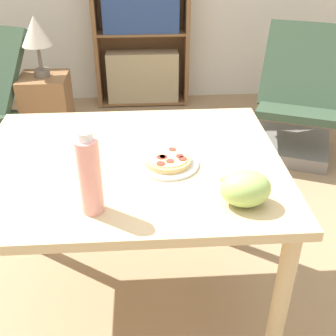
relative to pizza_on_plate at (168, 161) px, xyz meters
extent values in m
plane|color=#9E7F5B|center=(-0.27, 0.02, -0.79)|extent=(14.00, 14.00, 0.00)
cube|color=#D1B27F|center=(-0.14, 0.04, -0.03)|extent=(1.13, 0.90, 0.03)
cylinder|color=#D1B27F|center=(0.37, -0.35, -0.42)|extent=(0.06, 0.06, 0.74)
cylinder|color=#D1B27F|center=(-0.65, 0.44, -0.42)|extent=(0.06, 0.06, 0.74)
cylinder|color=#D1B27F|center=(0.37, 0.44, -0.42)|extent=(0.06, 0.06, 0.74)
cylinder|color=white|center=(0.00, 0.00, -0.01)|extent=(0.23, 0.23, 0.01)
cylinder|color=#DBB26B|center=(0.00, 0.00, 0.01)|extent=(0.17, 0.17, 0.02)
cylinder|color=#EACC7A|center=(0.00, 0.00, 0.02)|extent=(0.15, 0.15, 0.00)
cylinder|color=#A83328|center=(-0.02, 0.00, 0.02)|extent=(0.03, 0.03, 0.00)
cylinder|color=#A83328|center=(0.02, 0.05, 0.02)|extent=(0.03, 0.03, 0.00)
cylinder|color=#A83328|center=(-0.02, 0.00, 0.02)|extent=(0.03, 0.03, 0.00)
cylinder|color=#A83328|center=(0.01, -0.03, 0.02)|extent=(0.03, 0.03, 0.00)
cylinder|color=#A83328|center=(0.04, 0.00, 0.02)|extent=(0.03, 0.03, 0.00)
cylinder|color=#A83328|center=(-0.03, -0.05, 0.02)|extent=(0.03, 0.03, 0.00)
cylinder|color=#A83328|center=(0.05, -0.02, 0.02)|extent=(0.03, 0.03, 0.00)
ellipsoid|color=#A8CC66|center=(0.22, -0.25, 0.04)|extent=(0.16, 0.12, 0.11)
sphere|color=#A8CC66|center=(0.24, -0.23, 0.02)|extent=(0.02, 0.02, 0.02)
sphere|color=#A8CC66|center=(0.27, -0.22, 0.00)|extent=(0.03, 0.03, 0.03)
sphere|color=#A8CC66|center=(0.19, -0.27, 0.01)|extent=(0.02, 0.02, 0.02)
sphere|color=#A8CC66|center=(0.22, -0.23, 0.05)|extent=(0.02, 0.02, 0.02)
sphere|color=#A8CC66|center=(0.21, -0.23, 0.06)|extent=(0.02, 0.02, 0.02)
sphere|color=#A8CC66|center=(0.23, -0.29, 0.05)|extent=(0.02, 0.02, 0.02)
sphere|color=#A8CC66|center=(0.16, -0.22, 0.06)|extent=(0.02, 0.02, 0.02)
sphere|color=#A8CC66|center=(0.20, -0.27, 0.01)|extent=(0.02, 0.02, 0.02)
sphere|color=#A8CC66|center=(0.25, -0.23, 0.01)|extent=(0.02, 0.02, 0.02)
sphere|color=#A8CC66|center=(0.22, -0.20, 0.00)|extent=(0.03, 0.03, 0.03)
cylinder|color=pink|center=(-0.25, -0.26, 0.11)|extent=(0.07, 0.07, 0.24)
cylinder|color=white|center=(-0.25, -0.26, 0.24)|extent=(0.04, 0.04, 0.03)
cube|color=slate|center=(1.02, 1.42, -0.74)|extent=(0.70, 0.71, 0.10)
cube|color=#334733|center=(1.02, 1.35, -0.43)|extent=(0.73, 0.68, 0.14)
cube|color=#334733|center=(1.11, 1.63, -0.19)|extent=(0.69, 0.60, 0.55)
cube|color=brown|center=(-0.47, 2.49, -0.14)|extent=(0.04, 0.27, 1.31)
cube|color=brown|center=(0.33, 2.49, -0.14)|extent=(0.04, 0.27, 1.31)
cube|color=brown|center=(-0.07, 2.62, -0.14)|extent=(0.84, 0.01, 1.31)
cube|color=brown|center=(-0.07, 2.49, -0.77)|extent=(0.77, 0.26, 0.02)
cube|color=tan|center=(-0.07, 2.47, -0.53)|extent=(0.65, 0.19, 0.46)
cube|color=brown|center=(-0.07, 2.49, -0.14)|extent=(0.77, 0.26, 0.02)
cube|color=navy|center=(-0.07, 2.47, 0.10)|extent=(0.65, 0.19, 0.46)
cube|color=brown|center=(-0.80, 1.66, -0.51)|extent=(0.34, 0.34, 0.56)
cylinder|color=#665B51|center=(-0.80, 1.66, -0.21)|extent=(0.11, 0.11, 0.05)
cylinder|color=#665B51|center=(-0.80, 1.66, -0.10)|extent=(0.02, 0.02, 0.17)
cone|color=beige|center=(-0.80, 1.66, 0.08)|extent=(0.21, 0.21, 0.20)
camera|label=1|loc=(-0.08, -1.31, 0.78)|focal=45.00mm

